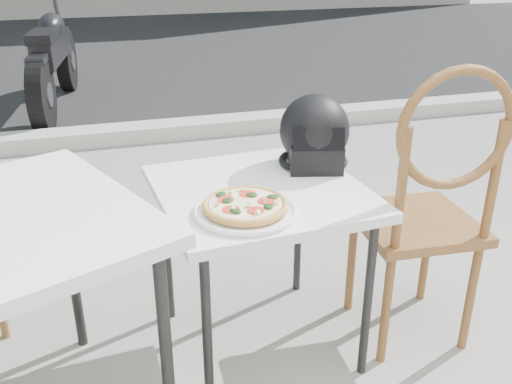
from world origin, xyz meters
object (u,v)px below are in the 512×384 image
object	(u,v)px
pizza	(246,205)
cafe_chair_main	(430,198)
helmet	(314,135)
motorcycle	(53,60)
cafe_table_main	(260,203)
plate	(246,211)

from	to	relation	value
pizza	cafe_chair_main	distance (m)	0.71
helmet	motorcycle	bearing A→B (deg)	121.30
pizza	cafe_chair_main	size ratio (longest dim) A/B	0.30
cafe_table_main	helmet	distance (m)	0.36
motorcycle	cafe_chair_main	bearing A→B (deg)	-62.88
plate	motorcycle	bearing A→B (deg)	100.45
plate	motorcycle	world-z (taller)	motorcycle
pizza	cafe_chair_main	bearing A→B (deg)	2.71
pizza	cafe_chair_main	xyz separation A→B (m)	(0.71, 0.03, -0.08)
motorcycle	helmet	bearing A→B (deg)	-65.99
cafe_table_main	cafe_chair_main	size ratio (longest dim) A/B	0.68
pizza	helmet	xyz separation A→B (m)	(0.37, 0.35, 0.09)
pizza	motorcycle	size ratio (longest dim) A/B	0.17
cafe_table_main	pizza	world-z (taller)	pizza
cafe_table_main	plate	xyz separation A→B (m)	(-0.11, -0.19, 0.07)
plate	pizza	xyz separation A→B (m)	(0.00, 0.00, 0.02)
plate	helmet	distance (m)	0.52
cafe_table_main	plate	size ratio (longest dim) A/B	1.93
plate	helmet	xyz separation A→B (m)	(0.37, 0.35, 0.11)
cafe_chair_main	motorcycle	bearing A→B (deg)	-66.49
plate	helmet	world-z (taller)	helmet
cafe_chair_main	pizza	bearing A→B (deg)	6.29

